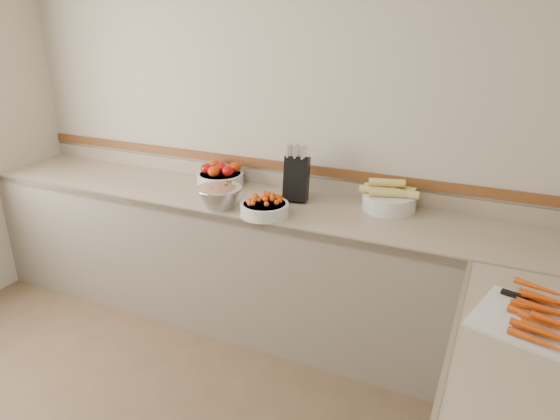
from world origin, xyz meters
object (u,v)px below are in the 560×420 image
at_px(tomato_bowl, 220,176).
at_px(knife_block, 297,177).
at_px(cutting_board, 543,320).
at_px(corn_bowl, 389,199).
at_px(cherry_tomato_bowl, 265,207).
at_px(rhubarb_bowl, 220,195).

bearing_deg(tomato_bowl, knife_block, -3.91).
relative_size(tomato_bowl, cutting_board, 0.58).
height_order(tomato_bowl, corn_bowl, corn_bowl).
distance_m(knife_block, cherry_tomato_bowl, 0.35).
height_order(corn_bowl, rhubarb_bowl, corn_bowl).
bearing_deg(cutting_board, tomato_bowl, 154.86).
relative_size(rhubarb_bowl, cutting_board, 0.50).
bearing_deg(knife_block, rhubarb_bowl, -138.24).
bearing_deg(cutting_board, knife_block, 147.46).
xyz_separation_m(cherry_tomato_bowl, rhubarb_bowl, (-0.31, 0.00, 0.03)).
xyz_separation_m(corn_bowl, rhubarb_bowl, (-0.95, -0.40, 0.01)).
distance_m(knife_block, cutting_board, 1.67).
relative_size(tomato_bowl, rhubarb_bowl, 1.16).
bearing_deg(rhubarb_bowl, cutting_board, -17.68).
xyz_separation_m(knife_block, rhubarb_bowl, (-0.37, -0.33, -0.07)).
distance_m(tomato_bowl, cutting_board, 2.20).
bearing_deg(corn_bowl, cutting_board, -49.59).
distance_m(knife_block, corn_bowl, 0.59).
bearing_deg(cherry_tomato_bowl, rhubarb_bowl, 179.84).
height_order(knife_block, tomato_bowl, knife_block).
bearing_deg(rhubarb_bowl, tomato_bowl, 120.86).
bearing_deg(corn_bowl, rhubarb_bowl, -157.03).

